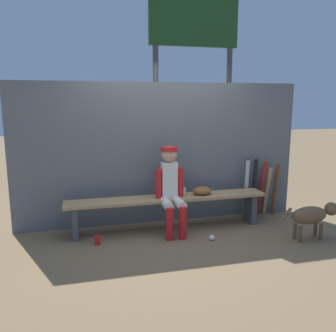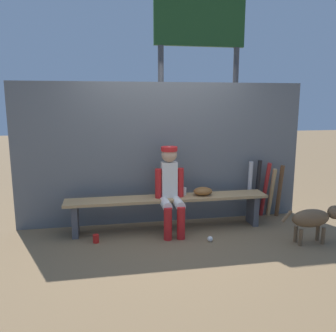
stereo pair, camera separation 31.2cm
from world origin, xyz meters
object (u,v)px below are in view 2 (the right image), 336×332
at_px(bat_aluminum_silver, 249,190).
at_px(baseball, 210,239).
at_px(bat_wood_tan, 271,193).
at_px(cup_on_bench, 184,191).
at_px(baseball_glove, 203,191).
at_px(bat_aluminum_red, 265,190).
at_px(dugout_bench, 168,204).
at_px(bat_aluminum_black, 257,189).
at_px(dog, 315,218).
at_px(scoreboard, 203,53).
at_px(player_seated, 171,187).
at_px(cup_on_ground, 96,239).
at_px(bat_wood_dark, 279,191).

distance_m(bat_aluminum_silver, baseball, 1.24).
xyz_separation_m(bat_wood_tan, cup_on_bench, (-1.48, -0.19, 0.14)).
xyz_separation_m(baseball_glove, bat_aluminum_red, (1.10, 0.26, -0.10)).
relative_size(bat_aluminum_silver, bat_aluminum_red, 1.02).
xyz_separation_m(dugout_bench, bat_wood_tan, (1.72, 0.25, 0.01)).
relative_size(bat_aluminum_black, cup_on_bench, 8.52).
relative_size(dugout_bench, bat_wood_tan, 3.60).
height_order(bat_aluminum_red, dog, bat_aluminum_red).
height_order(bat_aluminum_black, baseball, bat_aluminum_black).
relative_size(bat_aluminum_black, scoreboard, 0.24).
bearing_deg(baseball, bat_wood_tan, 32.40).
relative_size(dugout_bench, cup_on_bench, 26.33).
relative_size(player_seated, scoreboard, 0.31).
relative_size(bat_wood_tan, dog, 0.95).
bearing_deg(dugout_bench, baseball_glove, 0.00).
bearing_deg(cup_on_bench, bat_wood_tan, 7.23).
height_order(player_seated, bat_wood_tan, player_seated).
bearing_deg(cup_on_ground, bat_wood_dark, 10.38).
height_order(baseball_glove, bat_aluminum_red, bat_aluminum_red).
height_order(bat_aluminum_black, bat_wood_tan, bat_aluminum_black).
height_order(player_seated, bat_wood_dark, player_seated).
bearing_deg(cup_on_bench, baseball, -69.82).
height_order(bat_aluminum_silver, bat_wood_dark, bat_aluminum_silver).
xyz_separation_m(dugout_bench, baseball, (0.47, -0.54, -0.35)).
distance_m(baseball_glove, cup_on_bench, 0.28).
xyz_separation_m(dugout_bench, baseball_glove, (0.52, 0.00, 0.16)).
bearing_deg(bat_aluminum_black, cup_on_ground, -167.67).
bearing_deg(bat_aluminum_silver, player_seated, -165.30).
relative_size(bat_wood_tan, cup_on_bench, 7.31).
bearing_deg(bat_aluminum_red, cup_on_ground, -167.84).
height_order(dugout_bench, bat_wood_tan, bat_wood_tan).
height_order(bat_wood_tan, dog, bat_wood_tan).
distance_m(bat_aluminum_black, bat_wood_tan, 0.26).
xyz_separation_m(bat_aluminum_black, bat_wood_tan, (0.25, 0.01, -0.07)).
distance_m(bat_wood_tan, cup_on_ground, 2.82).
height_order(bat_aluminum_black, bat_aluminum_red, bat_aluminum_black).
distance_m(bat_aluminum_silver, bat_wood_tan, 0.39).
bearing_deg(player_seated, baseball, -43.76).
bearing_deg(bat_aluminum_black, bat_aluminum_silver, -177.26).
bearing_deg(bat_aluminum_silver, bat_aluminum_red, 6.02).
xyz_separation_m(cup_on_bench, dog, (1.54, -0.89, -0.21)).
bearing_deg(bat_wood_tan, bat_aluminum_silver, -177.11).
bearing_deg(baseball_glove, bat_aluminum_black, 14.05).
bearing_deg(baseball, scoreboard, 78.20).
relative_size(bat_aluminum_black, bat_wood_tan, 1.17).
bearing_deg(player_seated, bat_aluminum_red, 13.22).
bearing_deg(cup_on_ground, bat_aluminum_silver, 12.86).
relative_size(player_seated, baseball_glove, 4.33).
relative_size(bat_aluminum_red, dog, 1.07).
bearing_deg(cup_on_ground, dog, -10.53).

